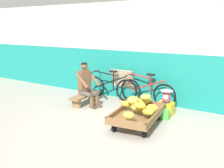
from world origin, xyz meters
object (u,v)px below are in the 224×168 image
at_px(low_bench, 85,97).
at_px(bicycle_far_left, 147,92).
at_px(sign_board, 123,84).
at_px(shopping_bag, 165,115).
at_px(plastic_crate, 166,108).
at_px(vendor_seated, 87,84).
at_px(banana_cart, 138,115).
at_px(weighing_scale, 166,96).
at_px(bicycle_near_left, 110,87).

height_order(low_bench, bicycle_far_left, bicycle_far_left).
distance_m(sign_board, shopping_bag, 1.98).
height_order(low_bench, plastic_crate, plastic_crate).
bearing_deg(low_bench, shopping_bag, 0.06).
bearing_deg(vendor_seated, bicycle_far_left, 32.40).
height_order(banana_cart, weighing_scale, weighing_scale).
distance_m(bicycle_far_left, sign_board, 0.85).
relative_size(vendor_seated, shopping_bag, 4.75).
distance_m(weighing_scale, bicycle_near_left, 1.87).
distance_m(bicycle_near_left, bicycle_far_left, 1.10).
distance_m(plastic_crate, bicycle_far_left, 0.90).
xyz_separation_m(banana_cart, weighing_scale, (0.25, 0.99, 0.21)).
distance_m(low_bench, vendor_seated, 0.38).
xyz_separation_m(bicycle_near_left, shopping_bag, (1.94, -0.73, -0.23)).
bearing_deg(bicycle_far_left, sign_board, 167.28).
bearing_deg(bicycle_near_left, bicycle_far_left, 5.87).
distance_m(vendor_seated, bicycle_near_left, 0.82).
bearing_deg(weighing_scale, shopping_bag, -72.11).
xyz_separation_m(low_bench, sign_board, (0.62, 1.03, 0.23)).
distance_m(banana_cart, weighing_scale, 1.05).
bearing_deg(weighing_scale, low_bench, -170.87).
height_order(vendor_seated, shopping_bag, vendor_seated).
distance_m(bicycle_far_left, shopping_bag, 1.21).
height_order(low_bench, vendor_seated, vendor_seated).
relative_size(low_bench, vendor_seated, 0.98).
bearing_deg(bicycle_near_left, plastic_crate, -11.73).
bearing_deg(banana_cart, shopping_bag, 60.49).
relative_size(low_bench, plastic_crate, 3.10).
xyz_separation_m(weighing_scale, shopping_bag, (0.11, -0.35, -0.33)).
relative_size(vendor_seated, weighing_scale, 3.80).
bearing_deg(bicycle_far_left, plastic_crate, -34.02).
height_order(vendor_seated, weighing_scale, vendor_seated).
xyz_separation_m(plastic_crate, bicycle_far_left, (-0.73, 0.49, 0.20)).
xyz_separation_m(sign_board, shopping_bag, (1.67, -1.03, -0.31)).
height_order(low_bench, shopping_bag, low_bench).
height_order(banana_cart, low_bench, banana_cart).
bearing_deg(sign_board, shopping_bag, -31.62).
bearing_deg(sign_board, bicycle_near_left, -131.96).
bearing_deg(sign_board, bicycle_far_left, -12.72).
distance_m(banana_cart, vendor_seated, 1.96).
distance_m(weighing_scale, shopping_bag, 0.49).
distance_m(banana_cart, shopping_bag, 0.75).
distance_m(plastic_crate, sign_board, 1.72).
bearing_deg(weighing_scale, vendor_seated, -169.94).
bearing_deg(shopping_bag, low_bench, -179.94).
xyz_separation_m(low_bench, weighing_scale, (2.17, 0.35, 0.25)).
bearing_deg(low_bench, sign_board, 58.97).
relative_size(vendor_seated, bicycle_far_left, 0.69).
xyz_separation_m(bicycle_near_left, bicycle_far_left, (1.10, 0.11, 0.00)).
xyz_separation_m(weighing_scale, sign_board, (-1.55, 0.68, -0.02)).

